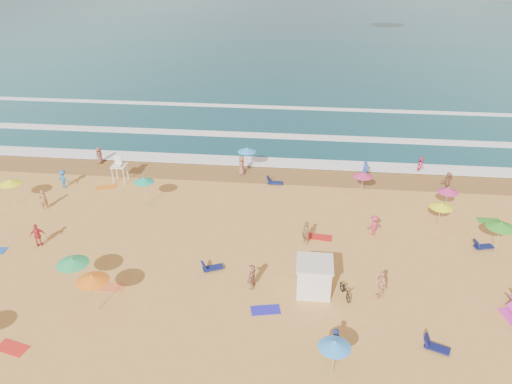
# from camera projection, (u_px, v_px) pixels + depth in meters

# --- Properties ---
(ground) EXTENTS (220.00, 220.00, 0.00)m
(ground) POSITION_uv_depth(u_px,v_px,m) (243.00, 251.00, 34.47)
(ground) COLOR gold
(ground) RESTS_ON ground
(ocean) EXTENTS (220.00, 140.00, 0.18)m
(ocean) POSITION_uv_depth(u_px,v_px,m) (293.00, 35.00, 108.63)
(ocean) COLOR #0C4756
(ocean) RESTS_ON ground
(wet_sand) EXTENTS (220.00, 220.00, 0.00)m
(wet_sand) POSITION_uv_depth(u_px,v_px,m) (261.00, 174.00, 45.51)
(wet_sand) COLOR olive
(wet_sand) RESTS_ON ground
(surf_foam) EXTENTS (200.00, 18.70, 0.05)m
(surf_foam) POSITION_uv_depth(u_px,v_px,m) (269.00, 138.00, 53.25)
(surf_foam) COLOR white
(surf_foam) RESTS_ON ground
(cabana) EXTENTS (2.00, 2.00, 2.00)m
(cabana) POSITION_uv_depth(u_px,v_px,m) (314.00, 278.00, 30.13)
(cabana) COLOR white
(cabana) RESTS_ON ground
(cabana_roof) EXTENTS (2.20, 2.20, 0.12)m
(cabana_roof) POSITION_uv_depth(u_px,v_px,m) (315.00, 263.00, 29.64)
(cabana_roof) COLOR silver
(cabana_roof) RESTS_ON cabana
(bicycle) EXTENTS (1.08, 1.81, 0.90)m
(bicycle) POSITION_uv_depth(u_px,v_px,m) (345.00, 290.00, 29.93)
(bicycle) COLOR black
(bicycle) RESTS_ON ground
(lifeguard_stand) EXTENTS (1.20, 1.20, 2.10)m
(lifeguard_stand) POSITION_uv_depth(u_px,v_px,m) (120.00, 171.00, 43.62)
(lifeguard_stand) COLOR white
(lifeguard_stand) RESTS_ON ground
(beach_umbrellas) EXTENTS (58.77, 25.29, 0.78)m
(beach_umbrellas) POSITION_uv_depth(u_px,v_px,m) (231.00, 227.00, 33.08)
(beach_umbrellas) COLOR #FFB015
(beach_umbrellas) RESTS_ON ground
(loungers) EXTENTS (64.12, 24.76, 0.34)m
(loungers) POSITION_uv_depth(u_px,v_px,m) (315.00, 278.00, 31.48)
(loungers) COLOR #0F144F
(loungers) RESTS_ON ground
(towels) EXTENTS (44.26, 21.11, 0.03)m
(towels) POSITION_uv_depth(u_px,v_px,m) (225.00, 263.00, 33.13)
(towels) COLOR red
(towels) RESTS_ON ground
(beachgoers) EXTENTS (42.09, 25.82, 2.07)m
(beachgoers) POSITION_uv_depth(u_px,v_px,m) (262.00, 214.00, 37.32)
(beachgoers) COLOR #2465A9
(beachgoers) RESTS_ON ground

